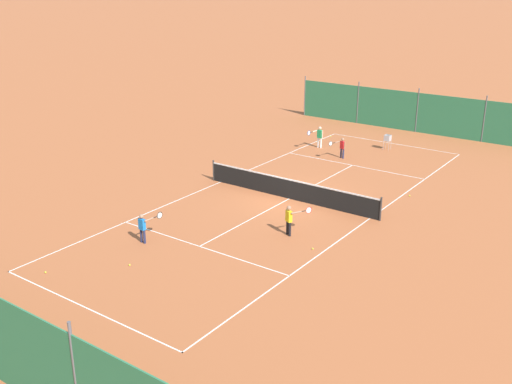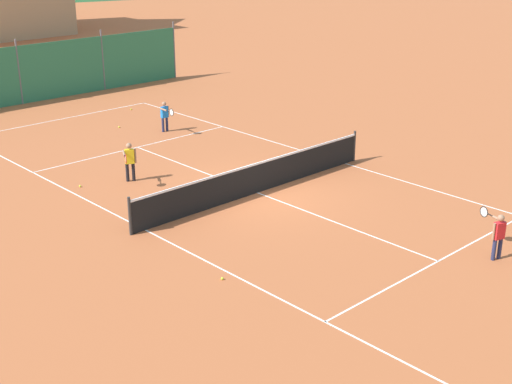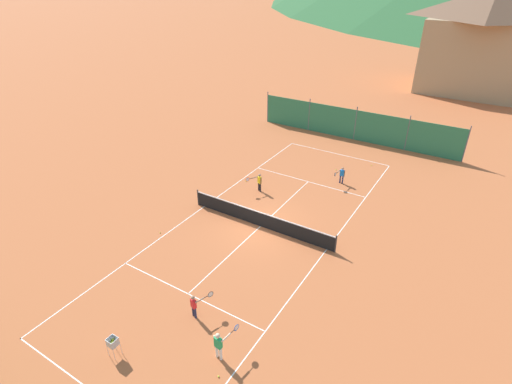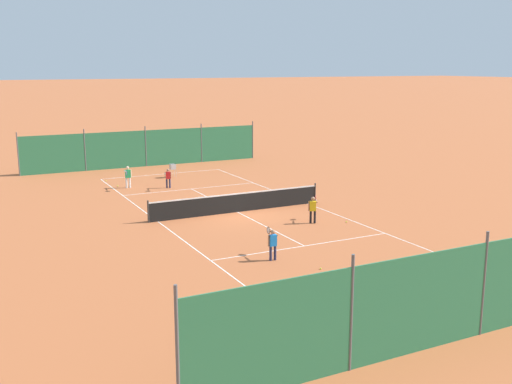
# 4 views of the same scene
# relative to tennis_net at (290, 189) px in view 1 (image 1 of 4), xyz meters

# --- Properties ---
(ground_plane) EXTENTS (600.00, 600.00, 0.00)m
(ground_plane) POSITION_rel_tennis_net_xyz_m (0.00, 0.00, -0.50)
(ground_plane) COLOR #B25B33
(court_line_markings) EXTENTS (8.25, 23.85, 0.01)m
(court_line_markings) POSITION_rel_tennis_net_xyz_m (0.00, 0.00, -0.50)
(court_line_markings) COLOR white
(court_line_markings) RESTS_ON ground
(tennis_net) EXTENTS (9.18, 0.08, 1.06)m
(tennis_net) POSITION_rel_tennis_net_xyz_m (0.00, 0.00, 0.00)
(tennis_net) COLOR #2D2D2D
(tennis_net) RESTS_ON ground
(windscreen_fence_near) EXTENTS (17.28, 0.08, 2.90)m
(windscreen_fence_near) POSITION_rel_tennis_net_xyz_m (-0.00, -15.50, 0.81)
(windscreen_fence_near) COLOR #2D754C
(windscreen_fence_near) RESTS_ON ground
(player_near_baseline) EXTENTS (0.53, 1.05, 1.31)m
(player_near_baseline) POSITION_rel_tennis_net_xyz_m (3.25, -8.37, 0.26)
(player_near_baseline) COLOR white
(player_near_baseline) RESTS_ON ground
(player_far_baseline) EXTENTS (0.44, 0.99, 1.19)m
(player_far_baseline) POSITION_rel_tennis_net_xyz_m (2.00, 7.37, 0.20)
(player_far_baseline) COLOR #23284C
(player_far_baseline) RESTS_ON ground
(player_far_service) EXTENTS (0.65, 0.92, 1.17)m
(player_far_service) POSITION_rel_tennis_net_xyz_m (1.14, -7.25, 0.19)
(player_far_service) COLOR #23284C
(player_far_service) RESTS_ON ground
(player_near_service) EXTENTS (0.80, 0.90, 1.25)m
(player_near_service) POSITION_rel_tennis_net_xyz_m (-2.23, 3.47, 0.23)
(player_near_service) COLOR black
(player_near_service) RESTS_ON ground
(tennis_ball_service_box) EXTENTS (0.07, 0.07, 0.07)m
(tennis_ball_service_box) POSITION_rel_tennis_net_xyz_m (-3.68, 4.11, -0.47)
(tennis_ball_service_box) COLOR #CCE033
(tennis_ball_service_box) RESTS_ON ground
(tennis_ball_far_corner) EXTENTS (0.07, 0.07, 0.07)m
(tennis_ball_far_corner) POSITION_rel_tennis_net_xyz_m (0.97, 9.10, -0.47)
(tennis_ball_far_corner) COLOR #CCE033
(tennis_ball_far_corner) RESTS_ON ground
(tennis_ball_alley_right) EXTENTS (0.07, 0.07, 0.07)m
(tennis_ball_alley_right) POSITION_rel_tennis_net_xyz_m (-4.44, -3.55, -0.47)
(tennis_ball_alley_right) COLOR #CCE033
(tennis_ball_alley_right) RESTS_ON ground
(tennis_ball_by_net_right) EXTENTS (0.07, 0.07, 0.07)m
(tennis_ball_by_net_right) POSITION_rel_tennis_net_xyz_m (2.95, 11.20, -0.47)
(tennis_ball_by_net_right) COLOR #CCE033
(tennis_ball_by_net_right) RESTS_ON ground
(tennis_ball_mid_court) EXTENTS (0.07, 0.07, 0.07)m
(tennis_ball_mid_court) POSITION_rel_tennis_net_xyz_m (3.94, -11.07, -0.47)
(tennis_ball_mid_court) COLOR #CCE033
(tennis_ball_mid_court) RESTS_ON ground
(tennis_ball_near_corner) EXTENTS (0.07, 0.07, 0.07)m
(tennis_ball_near_corner) POSITION_rel_tennis_net_xyz_m (3.71, -9.09, -0.47)
(tennis_ball_near_corner) COLOR #CCE033
(tennis_ball_near_corner) RESTS_ON ground
(ball_hopper) EXTENTS (0.36, 0.36, 0.89)m
(ball_hopper) POSITION_rel_tennis_net_xyz_m (-0.26, -10.40, 0.15)
(ball_hopper) COLOR #B7B7BC
(ball_hopper) RESTS_ON ground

